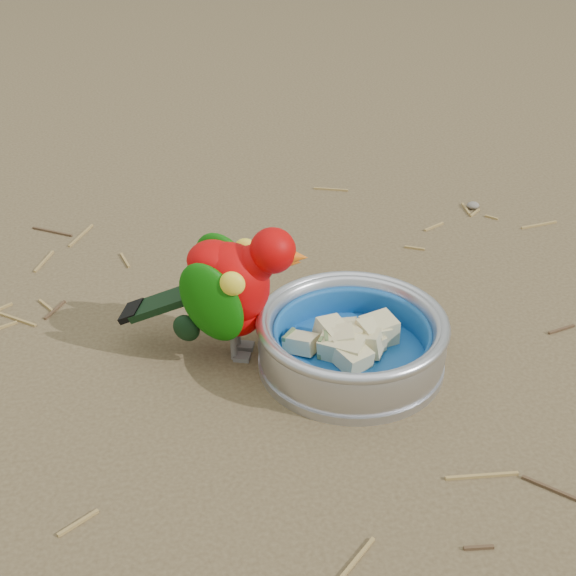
{
  "coord_description": "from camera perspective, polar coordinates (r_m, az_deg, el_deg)",
  "views": [
    {
      "loc": [
        -0.14,
        -0.7,
        0.53
      ],
      "look_at": [
        -0.01,
        0.03,
        0.08
      ],
      "focal_mm": 50.0,
      "sensor_mm": 36.0,
      "label": 1
    }
  ],
  "objects": [
    {
      "name": "food_bowl",
      "position": [
        0.88,
        4.49,
        -5.06
      ],
      "size": [
        0.2,
        0.2,
        0.02
      ],
      "primitive_type": "cylinder",
      "color": "#B2B2BA",
      "rests_on": "ground"
    },
    {
      "name": "lory_parrot",
      "position": [
        0.86,
        -4.12,
        -0.5
      ],
      "size": [
        0.21,
        0.14,
        0.15
      ],
      "primitive_type": null,
      "rotation": [
        0.0,
        0.0,
        -1.89
      ],
      "color": "#B40203",
      "rests_on": "ground"
    },
    {
      "name": "ground",
      "position": [
        0.89,
        0.89,
        -5.18
      ],
      "size": [
        60.0,
        60.0,
        0.0
      ],
      "primitive_type": "plane",
      "color": "brown"
    },
    {
      "name": "ground_debris",
      "position": [
        0.94,
        1.83,
        -2.77
      ],
      "size": [
        0.9,
        0.8,
        0.01
      ],
      "primitive_type": null,
      "color": "olive",
      "rests_on": "ground"
    },
    {
      "name": "fruit_wedges",
      "position": [
        0.87,
        4.55,
        -3.84
      ],
      "size": [
        0.12,
        0.12,
        0.03
      ],
      "primitive_type": null,
      "color": "#CDBF87",
      "rests_on": "food_bowl"
    },
    {
      "name": "bowl_wall",
      "position": [
        0.86,
        4.57,
        -3.46
      ],
      "size": [
        0.2,
        0.2,
        0.04
      ],
      "primitive_type": null,
      "color": "#B2B2BA",
      "rests_on": "food_bowl"
    }
  ]
}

